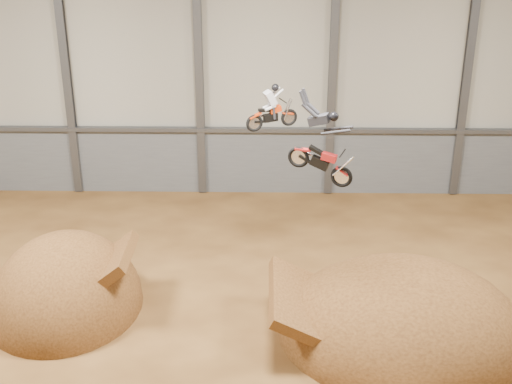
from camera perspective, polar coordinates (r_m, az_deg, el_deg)
floor at (r=25.41m, az=0.54°, el=-13.81°), size 40.00×40.00×0.00m
back_wall at (r=36.09m, az=0.79°, el=10.30°), size 40.00×0.10×14.00m
lower_band_back at (r=37.59m, az=0.74°, el=2.47°), size 39.80×0.18×3.50m
steel_rail at (r=36.83m, az=0.76°, el=4.99°), size 39.80×0.35×0.20m
steel_column_1 at (r=37.29m, az=-15.01°, el=9.95°), size 0.40×0.36×13.90m
steel_column_2 at (r=36.06m, az=-4.60°, el=10.21°), size 0.40×0.36×13.90m
steel_column_3 at (r=36.04m, az=6.18°, el=10.14°), size 0.40×0.36×13.90m
steel_column_4 at (r=37.23m, az=16.60°, el=9.74°), size 0.40×0.36×13.90m
takeoff_ramp at (r=29.42m, az=-14.85°, el=-8.86°), size 5.91×6.82×5.91m
landing_ramp at (r=27.49m, az=11.51°, el=-11.07°), size 9.11×8.06×5.26m
fmx_rider_a at (r=27.73m, az=1.31°, el=6.99°), size 2.34×1.62×2.00m
fmx_rider_b at (r=23.81m, az=4.95°, el=4.24°), size 3.86×2.07×3.50m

